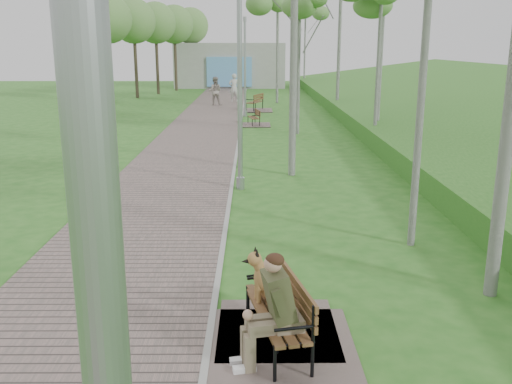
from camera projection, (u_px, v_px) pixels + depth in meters
walkway at (200, 134)px, 25.04m from camera, size 3.50×67.00×0.04m
kerb at (239, 134)px, 25.05m from camera, size 0.10×67.00×0.05m
building_north at (230, 65)px, 53.08m from camera, size 10.00×5.20×4.00m
bench_main at (273, 317)px, 7.25m from camera, size 1.95×2.17×1.70m
bench_second at (275, 318)px, 7.86m from camera, size 1.63×1.81×1.00m
bench_third at (254, 122)px, 27.98m from camera, size 1.54×1.71×0.95m
bench_far at (255, 107)px, 34.19m from camera, size 2.03×2.26×1.25m
lamp_post_second at (240, 90)px, 14.98m from camera, size 0.22×0.22×5.75m
lamp_post_third at (245, 71)px, 30.85m from camera, size 0.20×0.20×5.29m
pedestrian_near at (234, 88)px, 38.94m from camera, size 0.75×0.54×1.94m
pedestrian_far at (215, 91)px, 36.93m from camera, size 0.92×0.72×1.84m
birch_mid_c at (300, 4)px, 24.00m from camera, size 2.28×2.28×7.00m
birch_distant_b at (306, 7)px, 51.72m from camera, size 2.68×2.68×9.07m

